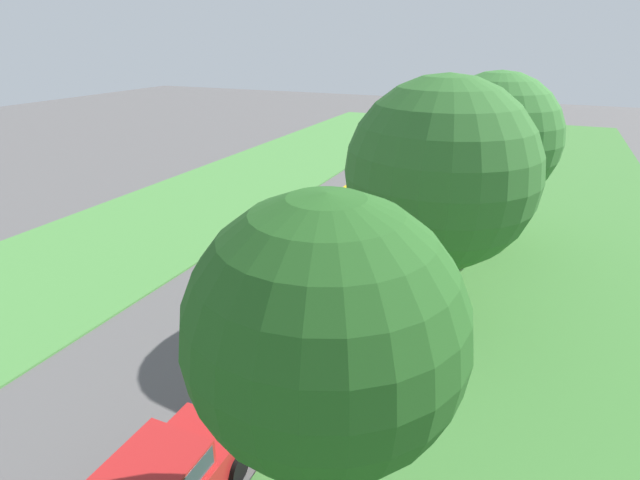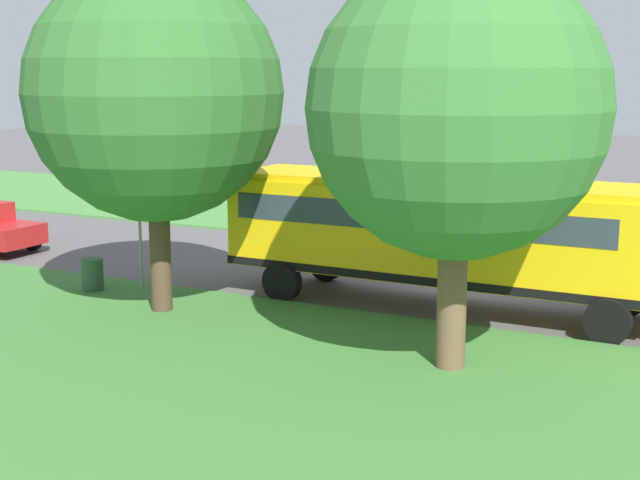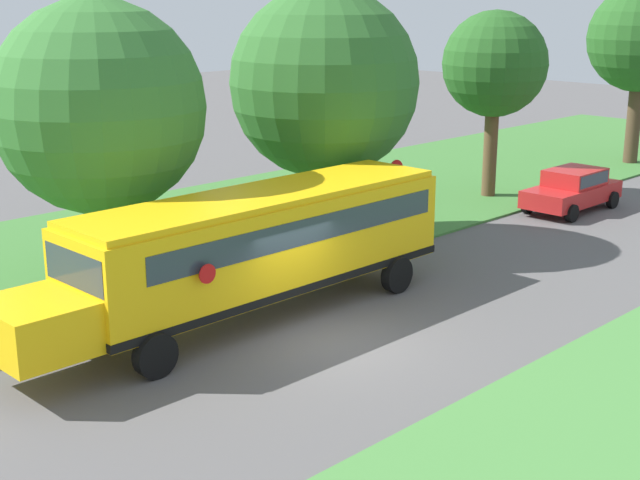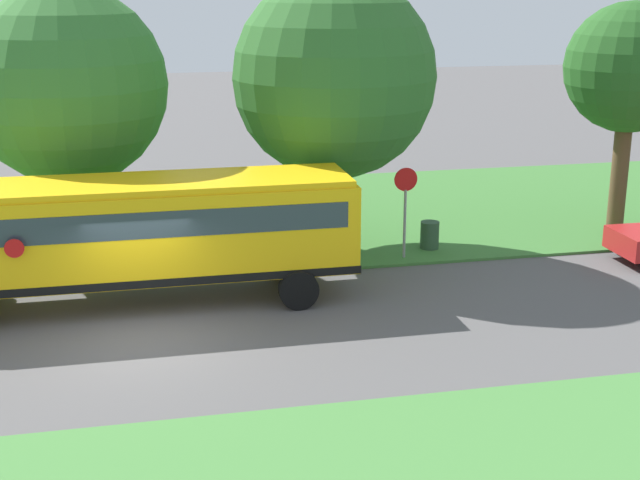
{
  "view_description": "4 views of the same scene",
  "coord_description": "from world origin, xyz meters",
  "px_view_note": "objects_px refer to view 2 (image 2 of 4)",
  "views": [
    {
      "loc": [
        -8.65,
        20.91,
        9.1
      ],
      "look_at": [
        -0.88,
        3.16,
        1.13
      ],
      "focal_mm": 28.0,
      "sensor_mm": 36.0,
      "label": 1
    },
    {
      "loc": [
        -22.65,
        -6.88,
        5.71
      ],
      "look_at": [
        -2.1,
        3.64,
        1.29
      ],
      "focal_mm": 50.0,
      "sensor_mm": 36.0,
      "label": 2
    },
    {
      "loc": [
        13.5,
        -13.9,
        7.91
      ],
      "look_at": [
        -2.05,
        1.63,
        1.77
      ],
      "focal_mm": 50.0,
      "sensor_mm": 36.0,
      "label": 3
    },
    {
      "loc": [
        19.1,
        -0.06,
        7.91
      ],
      "look_at": [
        -0.86,
        4.28,
        1.89
      ],
      "focal_mm": 50.0,
      "sensor_mm": 36.0,
      "label": 4
    }
  ],
  "objects_px": {
    "oak_tree_beside_bus": "(460,110)",
    "oak_tree_roadside_mid": "(151,90)",
    "trash_bin": "(93,276)",
    "school_bus": "(451,230)",
    "stop_sign": "(140,226)"
  },
  "relations": [
    {
      "from": "stop_sign",
      "to": "trash_bin",
      "type": "distance_m",
      "value": 1.79
    },
    {
      "from": "school_bus",
      "to": "oak_tree_beside_bus",
      "type": "distance_m",
      "value": 5.58
    },
    {
      "from": "oak_tree_beside_bus",
      "to": "stop_sign",
      "type": "distance_m",
      "value": 10.13
    },
    {
      "from": "oak_tree_beside_bus",
      "to": "oak_tree_roadside_mid",
      "type": "bearing_deg",
      "value": 84.45
    },
    {
      "from": "stop_sign",
      "to": "trash_bin",
      "type": "relative_size",
      "value": 3.04
    },
    {
      "from": "school_bus",
      "to": "oak_tree_beside_bus",
      "type": "height_order",
      "value": "oak_tree_beside_bus"
    },
    {
      "from": "oak_tree_roadside_mid",
      "to": "trash_bin",
      "type": "xyz_separation_m",
      "value": [
        0.89,
        2.79,
        -4.81
      ]
    },
    {
      "from": "school_bus",
      "to": "oak_tree_roadside_mid",
      "type": "xyz_separation_m",
      "value": [
        -3.65,
        5.96,
        3.33
      ]
    },
    {
      "from": "school_bus",
      "to": "oak_tree_beside_bus",
      "type": "relative_size",
      "value": 1.59
    },
    {
      "from": "oak_tree_beside_bus",
      "to": "stop_sign",
      "type": "bearing_deg",
      "value": 75.9
    },
    {
      "from": "school_bus",
      "to": "stop_sign",
      "type": "xyz_separation_m",
      "value": [
        -2.04,
        7.73,
        -0.19
      ]
    },
    {
      "from": "trash_bin",
      "to": "oak_tree_beside_bus",
      "type": "bearing_deg",
      "value": -98.92
    },
    {
      "from": "oak_tree_roadside_mid",
      "to": "trash_bin",
      "type": "height_order",
      "value": "oak_tree_roadside_mid"
    },
    {
      "from": "oak_tree_beside_bus",
      "to": "oak_tree_roadside_mid",
      "type": "relative_size",
      "value": 0.96
    },
    {
      "from": "oak_tree_roadside_mid",
      "to": "trash_bin",
      "type": "distance_m",
      "value": 5.63
    }
  ]
}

